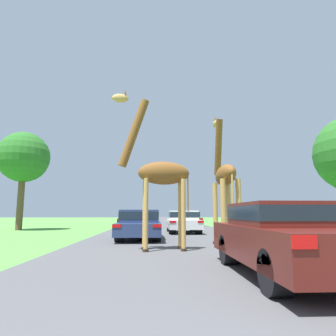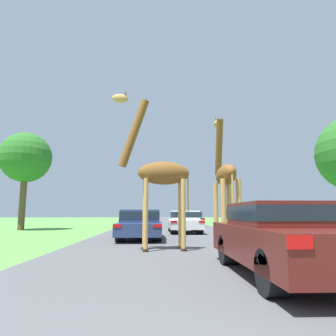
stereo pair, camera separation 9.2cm
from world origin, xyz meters
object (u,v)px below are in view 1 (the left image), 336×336
car_lead_maroon (281,236)px  car_far_ahead (189,218)px  giraffe_companion (225,179)px  giraffe_near_road (158,172)px  car_verge_right (140,223)px  car_queue_left (131,219)px  car_queue_right (183,221)px  tree_centre_back (24,158)px

car_lead_maroon → car_far_ahead: size_ratio=1.08×
giraffe_companion → car_lead_maroon: 5.57m
giraffe_near_road → car_verge_right: (-0.78, 4.26, -1.85)m
car_verge_right → car_queue_left: bearing=96.3°
car_queue_right → tree_centre_back: tree_centre_back is taller
car_lead_maroon → tree_centre_back: tree_centre_back is taller
giraffe_near_road → car_far_ahead: size_ratio=1.26×
giraffe_near_road → car_far_ahead: (3.11, 17.67, -1.85)m
car_queue_left → car_lead_maroon: bearing=-77.7°
car_queue_right → car_far_ahead: (1.45, 9.02, -0.01)m
car_far_ahead → car_verge_right: (-3.90, -13.40, 0.01)m
car_queue_right → car_far_ahead: car_queue_right is taller
giraffe_near_road → car_lead_maroon: (2.33, -4.06, -1.80)m
car_queue_right → car_queue_left: (-3.78, 7.61, -0.05)m
car_queue_left → car_far_ahead: 5.41m
car_queue_left → car_far_ahead: size_ratio=0.97×
car_queue_left → car_far_ahead: (5.23, 1.40, 0.03)m
car_queue_right → tree_centre_back: size_ratio=0.60×
car_lead_maroon → giraffe_companion: bearing=87.9°
car_queue_right → car_queue_left: bearing=116.4°
giraffe_near_road → car_queue_left: size_ratio=1.29×
giraffe_near_road → giraffe_companion: bearing=-69.1°
giraffe_near_road → car_queue_right: size_ratio=1.28×
giraffe_companion → car_far_ahead: giraffe_companion is taller
car_queue_right → car_far_ahead: size_ratio=0.98×
giraffe_near_road → giraffe_companion: giraffe_companion is taller
giraffe_companion → car_lead_maroon: giraffe_companion is taller
car_lead_maroon → car_verge_right: size_ratio=0.99×
giraffe_near_road → tree_centre_back: tree_centre_back is taller
car_queue_right → car_queue_left: 8.50m
car_verge_right → tree_centre_back: bearing=139.3°
car_verge_right → giraffe_near_road: bearing=-79.6°
giraffe_companion → car_verge_right: (-3.31, 3.02, -1.74)m
giraffe_companion → car_far_ahead: (0.59, 16.42, -1.75)m
car_verge_right → tree_centre_back: size_ratio=0.66×
car_lead_maroon → tree_centre_back: (-11.85, 15.82, 4.36)m
car_queue_left → car_far_ahead: bearing=15.0°
car_queue_right → tree_centre_back: (-11.19, 3.12, 4.40)m
giraffe_near_road → car_far_ahead: bearing=-15.4°
tree_centre_back → giraffe_companion: bearing=-41.1°
car_queue_right → car_queue_left: car_queue_right is taller
giraffe_companion → tree_centre_back: bearing=140.1°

